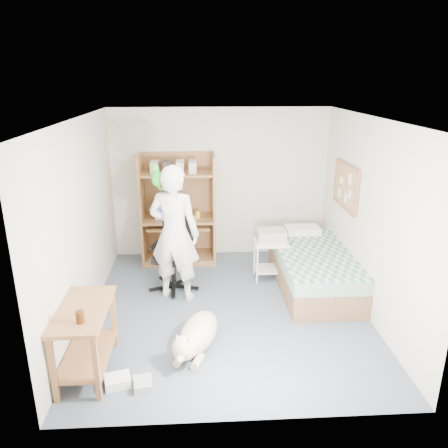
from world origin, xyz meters
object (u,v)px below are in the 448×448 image
side_desk (85,330)px  bed (313,268)px  dog (197,335)px  printer_cart (271,254)px  person (174,234)px  office_chair (175,261)px  computer_hutch (179,213)px

side_desk → bed: bearing=32.5°
dog → printer_cart: 2.15m
bed → dog: 2.28m
side_desk → person: 1.87m
dog → office_chair: bearing=120.7°
bed → side_desk: 3.39m
computer_hutch → printer_cart: 1.68m
office_chair → dog: size_ratio=1.00×
bed → printer_cart: 0.68m
side_desk → office_chair: 2.09m
side_desk → person: (0.85, 1.61, 0.45)m
person → dog: size_ratio=1.66×
computer_hutch → dog: (0.29, -2.62, -0.63)m
dog → printer_cart: printer_cart is taller
dog → printer_cart: bearing=77.6°
person → office_chair: bearing=-67.1°
bed → person: bearing=-174.0°
dog → side_desk: bearing=-144.9°
dog → person: bearing=121.9°
side_desk → office_chair: office_chair is taller
computer_hutch → office_chair: 1.10m
printer_cart → computer_hutch: bearing=150.5°
side_desk → dog: bearing=15.6°
side_desk → person: person is taller
person → dog: 1.52m
computer_hutch → dog: 2.71m
bed → printer_cart: (-0.59, 0.31, 0.11)m
bed → printer_cart: bearing=151.8°
bed → office_chair: bearing=177.2°
side_desk → printer_cart: size_ratio=1.65×
bed → person: 2.11m
printer_cart → bed: bearing=-28.0°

